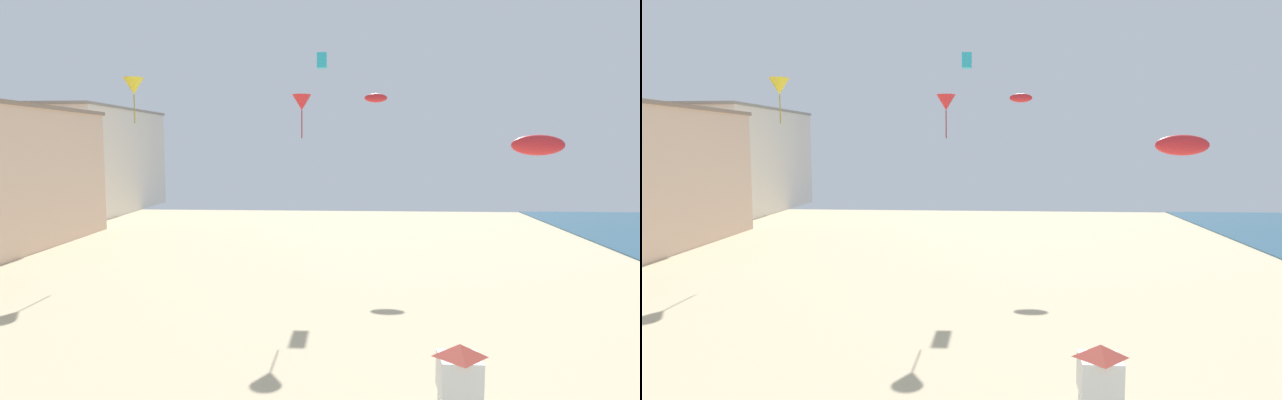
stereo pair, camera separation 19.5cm
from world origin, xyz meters
TOP-DOWN VIEW (x-y plane):
  - boardwalk_hotel_far at (-27.85, 58.03)m, footprint 12.15×21.58m
  - lifeguard_stand at (6.95, 9.72)m, footprint 1.10×1.10m
  - kite_yellow_delta at (-11.88, 34.37)m, footprint 1.46×1.46m
  - kite_red_delta at (1.15, 26.03)m, footprint 1.07×1.07m
  - kite_red_parafoil at (5.65, 34.94)m, footprint 1.63×0.45m
  - kite_red_parafoil_2 at (12.22, 20.03)m, footprint 2.35×0.65m
  - kite_cyan_box at (1.79, 34.40)m, footprint 0.67×0.67m

SIDE VIEW (x-z plane):
  - lifeguard_stand at x=6.95m, z-range 0.56..3.11m
  - boardwalk_hotel_far at x=-27.85m, z-range 0.01..12.20m
  - kite_red_parafoil_2 at x=12.22m, z-range 7.42..8.34m
  - kite_red_delta at x=1.15m, z-range 9.04..11.48m
  - kite_red_parafoil at x=5.65m, z-range 10.93..11.57m
  - kite_yellow_delta at x=-11.88m, z-range 10.49..13.80m
  - kite_cyan_box at x=1.79m, z-range 13.31..14.37m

